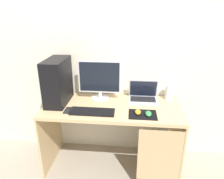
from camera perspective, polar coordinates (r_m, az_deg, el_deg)
name	(u,v)px	position (r m, az deg, el deg)	size (l,w,h in m)	color
ground_plane	(112,164)	(2.51, 0.00, -19.72)	(8.00, 8.00, 0.00)	#9E9384
wall_back	(115,43)	(2.25, 0.94, 12.57)	(4.00, 0.05, 2.60)	beige
desk	(114,120)	(2.16, 0.45, -8.31)	(1.38, 0.61, 0.73)	tan
pc_tower	(58,81)	(2.17, -14.73, 2.16)	(0.19, 0.41, 0.46)	black
monitor	(100,80)	(2.18, -3.44, 2.59)	(0.45, 0.20, 0.42)	silver
laptop	(143,96)	(2.24, 8.53, -1.80)	(0.31, 0.22, 0.22)	#B7BCC6
speaker	(169,92)	(2.29, 15.36, -0.79)	(0.07, 0.07, 0.16)	white
keyboard	(92,112)	(1.97, -5.45, -6.10)	(0.42, 0.14, 0.02)	black
mousepad	(143,114)	(1.96, 8.44, -6.81)	(0.26, 0.20, 0.01)	black
mouse_left	(138,112)	(1.95, 7.14, -6.13)	(0.06, 0.10, 0.03)	orange
mouse_right	(148,114)	(1.94, 9.98, -6.56)	(0.06, 0.10, 0.03)	#338C4C
cell_phone	(68,110)	(2.04, -11.94, -5.65)	(0.07, 0.13, 0.01)	#232326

